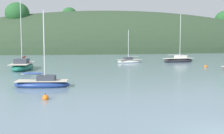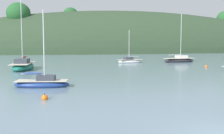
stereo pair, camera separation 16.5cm
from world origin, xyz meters
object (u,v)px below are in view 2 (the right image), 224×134
sailboat_black_sloop (130,61)px  mooring_buoy_outer (206,66)px  sailboat_yellow_far (42,83)px  sailboat_blue_center (179,60)px  mooring_buoy_channel (45,98)px  sailboat_teal_outer (23,66)px

sailboat_black_sloop → mooring_buoy_outer: sailboat_black_sloop is taller
sailboat_yellow_far → sailboat_blue_center: bearing=43.4°
mooring_buoy_channel → mooring_buoy_outer: bearing=37.7°
sailboat_teal_outer → sailboat_blue_center: sailboat_teal_outer is taller
sailboat_teal_outer → sailboat_blue_center: bearing=15.4°
sailboat_blue_center → mooring_buoy_outer: 11.16m
sailboat_blue_center → mooring_buoy_channel: sailboat_blue_center is taller
sailboat_teal_outer → mooring_buoy_channel: bearing=-82.6°
sailboat_blue_center → sailboat_black_sloop: size_ratio=1.50×
sailboat_teal_outer → sailboat_yellow_far: 16.91m
sailboat_black_sloop → sailboat_yellow_far: (-16.08, -25.29, 0.01)m
sailboat_blue_center → sailboat_teal_outer: bearing=-164.6°
sailboat_blue_center → mooring_buoy_channel: size_ratio=17.72×
sailboat_teal_outer → mooring_buoy_channel: size_ratio=20.07×
sailboat_teal_outer → mooring_buoy_channel: 22.43m
sailboat_yellow_far → sailboat_black_sloop: bearing=57.5°
sailboat_black_sloop → mooring_buoy_outer: size_ratio=11.80×
sailboat_black_sloop → sailboat_yellow_far: sailboat_yellow_far is taller
sailboat_yellow_far → mooring_buoy_outer: (24.87, 13.53, -0.21)m
sailboat_teal_outer → sailboat_blue_center: size_ratio=1.13×
sailboat_teal_outer → mooring_buoy_channel: sailboat_teal_outer is taller
sailboat_teal_outer → mooring_buoy_outer: bearing=-6.5°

